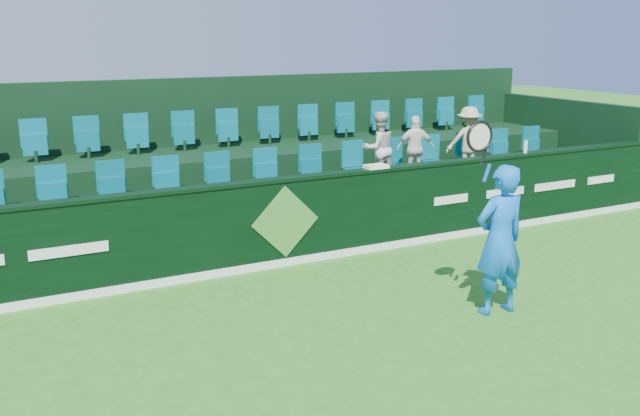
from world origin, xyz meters
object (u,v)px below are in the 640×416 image
tennis_player (500,239)px  drinks_bottle (525,147)px  towel (376,166)px  spectator_middle (415,148)px  spectator_left (379,148)px  spectator_right (468,141)px

tennis_player → drinks_bottle: 4.44m
towel → drinks_bottle: (3.15, 0.00, 0.08)m
tennis_player → spectator_middle: 4.45m
towel → drinks_bottle: drinks_bottle is taller
tennis_player → towel: size_ratio=7.01×
spectator_left → spectator_right: 2.01m
spectator_right → drinks_bottle: spectator_right is taller
tennis_player → spectator_right: (2.85, 4.12, 0.48)m
drinks_bottle → towel: bearing=180.0°
spectator_left → towel: (-0.76, -1.12, -0.07)m
spectator_middle → spectator_right: (1.22, 0.00, 0.05)m
spectator_right → drinks_bottle: (0.38, -1.12, 0.02)m
tennis_player → drinks_bottle: size_ratio=11.31×
spectator_left → towel: bearing=58.7°
spectator_right → spectator_middle: bearing=22.1°
spectator_left → spectator_right: size_ratio=1.01×
spectator_middle → towel: bearing=58.4°
spectator_left → spectator_middle: bearing=-177.2°
tennis_player → spectator_middle: tennis_player is taller
spectator_right → drinks_bottle: 1.18m
towel → spectator_left: bearing=55.8°
drinks_bottle → spectator_right: bearing=108.8°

